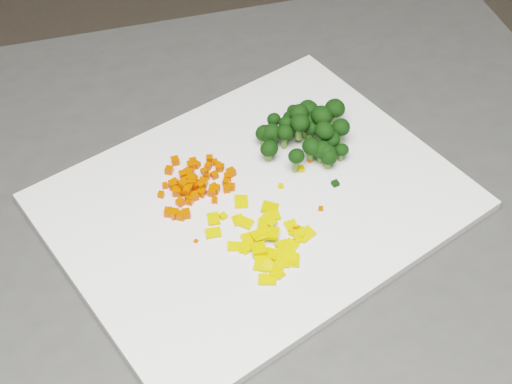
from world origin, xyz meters
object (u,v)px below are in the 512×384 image
cutting_board (256,202)px  broccoli_pile (308,128)px  carrot_pile (193,181)px  counter_block (222,381)px  pepper_pile (258,235)px

cutting_board → broccoli_pile: broccoli_pile is taller
cutting_board → carrot_pile: size_ratio=4.50×
counter_block → pepper_pile: bearing=-87.6°
cutting_board → carrot_pile: bearing=137.2°
carrot_pile → broccoli_pile: size_ratio=0.83×
broccoli_pile → counter_block: bearing=176.0°
counter_block → broccoli_pile: broccoli_pile is taller
pepper_pile → counter_block: bearing=92.4°
carrot_pile → pepper_pile: bearing=-77.0°
cutting_board → broccoli_pile: size_ratio=3.75×
counter_block → broccoli_pile: 0.50m
pepper_pile → broccoli_pile: 0.15m
carrot_pile → cutting_board: bearing=-42.8°
carrot_pile → broccoli_pile: broccoli_pile is taller
carrot_pile → counter_block: bearing=8.2°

